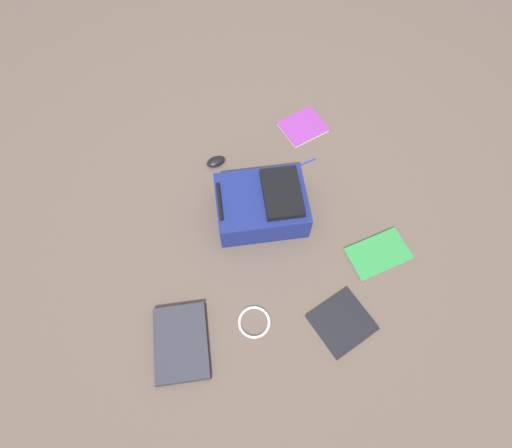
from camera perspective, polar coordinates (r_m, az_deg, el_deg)
name	(u,v)px	position (r m, az deg, el deg)	size (l,w,h in m)	color
ground_plane	(251,236)	(1.91, -0.77, -1.63)	(4.19, 4.19, 0.00)	brown
backpack	(263,205)	(1.89, 0.93, 2.71)	(0.37, 0.45, 0.19)	navy
laptop	(181,343)	(1.78, -10.46, -16.04)	(0.34, 0.26, 0.03)	#24242C
book_blue	(303,127)	(2.26, 6.60, 13.36)	(0.23, 0.26, 0.02)	silver
book_manual	(342,323)	(1.81, 11.95, -13.40)	(0.28, 0.29, 0.02)	silver
book_red	(378,254)	(1.95, 16.78, -4.01)	(0.20, 0.29, 0.01)	silver
computer_mouse	(216,162)	(2.10, -5.67, 8.68)	(0.06, 0.09, 0.04)	black
cable_coil	(254,322)	(1.78, -0.26, -13.57)	(0.14, 0.14, 0.01)	silver
pen_black	(304,163)	(2.12, 6.75, 8.46)	(0.01, 0.01, 0.13)	#1933B2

